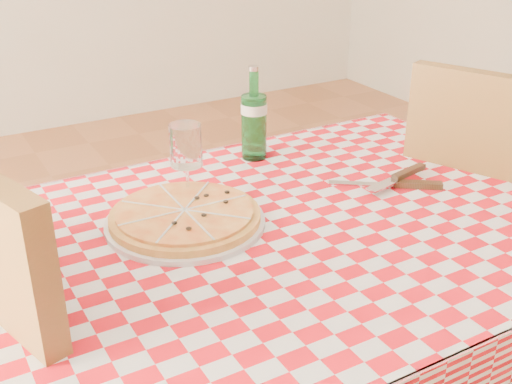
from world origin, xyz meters
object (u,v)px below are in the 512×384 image
chair_near (498,227)px  pizza_plate (185,215)px  water_bottle (254,113)px  dining_table (279,271)px  wine_glass (187,164)px

chair_near → pizza_plate: (-0.83, 0.09, 0.21)m
chair_near → pizza_plate: bearing=150.4°
chair_near → water_bottle: bearing=125.1°
chair_near → water_bottle: (-0.54, 0.33, 0.30)m
dining_table → wine_glass: 0.29m
dining_table → chair_near: 0.68m
dining_table → chair_near: chair_near is taller
water_bottle → pizza_plate: bearing=-140.9°
water_bottle → dining_table: bearing=-111.9°
chair_near → water_bottle: chair_near is taller
dining_table → wine_glass: (-0.11, 0.20, 0.19)m
chair_near → wine_glass: 0.85m
chair_near → wine_glass: (-0.78, 0.19, 0.28)m
dining_table → pizza_plate: bearing=145.2°
dining_table → water_bottle: size_ratio=5.19×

